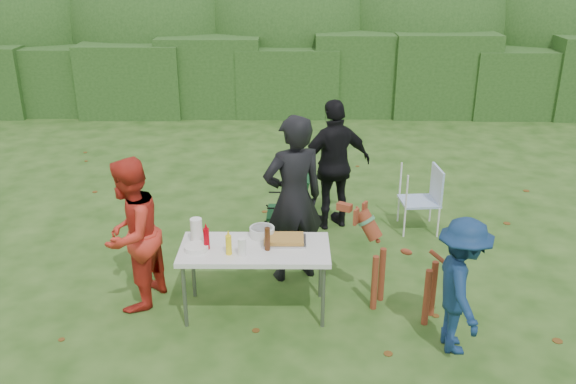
{
  "coord_description": "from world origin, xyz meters",
  "views": [
    {
      "loc": [
        0.1,
        -5.49,
        3.55
      ],
      "look_at": [
        0.06,
        0.76,
        1.0
      ],
      "focal_mm": 38.0,
      "sensor_mm": 36.0,
      "label": 1
    }
  ],
  "objects_px": {
    "folding_table": "(255,252)",
    "beer_bottle": "(267,239)",
    "dog": "(405,266)",
    "paper_towel_roll": "(196,231)",
    "person_black_puffy": "(335,165)",
    "mustard_bottle": "(229,245)",
    "child": "(461,286)",
    "camping_chair": "(287,208)",
    "ketchup_bottle": "(206,239)",
    "lawn_chair": "(419,199)",
    "person_red_jacket": "(131,235)",
    "person_cook": "(293,199)"
  },
  "relations": [
    {
      "from": "person_red_jacket",
      "to": "paper_towel_roll",
      "type": "xyz_separation_m",
      "value": [
        0.67,
        -0.03,
        0.06
      ]
    },
    {
      "from": "person_black_puffy",
      "to": "ketchup_bottle",
      "type": "bearing_deg",
      "value": 34.31
    },
    {
      "from": "child",
      "to": "lawn_chair",
      "type": "distance_m",
      "value": 2.61
    },
    {
      "from": "lawn_chair",
      "to": "paper_towel_roll",
      "type": "height_order",
      "value": "paper_towel_roll"
    },
    {
      "from": "folding_table",
      "to": "child",
      "type": "height_order",
      "value": "child"
    },
    {
      "from": "paper_towel_roll",
      "to": "dog",
      "type": "bearing_deg",
      "value": -3.07
    },
    {
      "from": "folding_table",
      "to": "person_black_puffy",
      "type": "bearing_deg",
      "value": 65.97
    },
    {
      "from": "person_cook",
      "to": "mustard_bottle",
      "type": "distance_m",
      "value": 1.08
    },
    {
      "from": "camping_chair",
      "to": "ketchup_bottle",
      "type": "xyz_separation_m",
      "value": [
        -0.78,
        -1.64,
        0.39
      ]
    },
    {
      "from": "mustard_bottle",
      "to": "person_black_puffy",
      "type": "bearing_deg",
      "value": 62.27
    },
    {
      "from": "lawn_chair",
      "to": "mustard_bottle",
      "type": "height_order",
      "value": "mustard_bottle"
    },
    {
      "from": "person_cook",
      "to": "person_black_puffy",
      "type": "relative_size",
      "value": 1.1
    },
    {
      "from": "person_cook",
      "to": "paper_towel_roll",
      "type": "xyz_separation_m",
      "value": [
        -0.98,
        -0.61,
        -0.09
      ]
    },
    {
      "from": "person_red_jacket",
      "to": "ketchup_bottle",
      "type": "bearing_deg",
      "value": 94.06
    },
    {
      "from": "beer_bottle",
      "to": "paper_towel_roll",
      "type": "height_order",
      "value": "paper_towel_roll"
    },
    {
      "from": "folding_table",
      "to": "person_red_jacket",
      "type": "xyz_separation_m",
      "value": [
        -1.27,
        0.13,
        0.12
      ]
    },
    {
      "from": "beer_bottle",
      "to": "paper_towel_roll",
      "type": "xyz_separation_m",
      "value": [
        -0.72,
        0.16,
        0.01
      ]
    },
    {
      "from": "dog",
      "to": "ketchup_bottle",
      "type": "relative_size",
      "value": 5.07
    },
    {
      "from": "folding_table",
      "to": "dog",
      "type": "height_order",
      "value": "dog"
    },
    {
      "from": "folding_table",
      "to": "dog",
      "type": "distance_m",
      "value": 1.53
    },
    {
      "from": "folding_table",
      "to": "person_cook",
      "type": "relative_size",
      "value": 0.78
    },
    {
      "from": "folding_table",
      "to": "person_black_puffy",
      "type": "height_order",
      "value": "person_black_puffy"
    },
    {
      "from": "person_cook",
      "to": "child",
      "type": "bearing_deg",
      "value": 116.74
    },
    {
      "from": "folding_table",
      "to": "paper_towel_roll",
      "type": "xyz_separation_m",
      "value": [
        -0.59,
        0.11,
        0.18
      ]
    },
    {
      "from": "person_black_puffy",
      "to": "beer_bottle",
      "type": "height_order",
      "value": "person_black_puffy"
    },
    {
      "from": "child",
      "to": "lawn_chair",
      "type": "height_order",
      "value": "child"
    },
    {
      "from": "dog",
      "to": "ketchup_bottle",
      "type": "xyz_separation_m",
      "value": [
        -1.99,
        -0.03,
        0.32
      ]
    },
    {
      "from": "camping_chair",
      "to": "lawn_chair",
      "type": "bearing_deg",
      "value": -166.21
    },
    {
      "from": "ketchup_bottle",
      "to": "paper_towel_roll",
      "type": "relative_size",
      "value": 0.85
    },
    {
      "from": "camping_chair",
      "to": "mustard_bottle",
      "type": "height_order",
      "value": "mustard_bottle"
    },
    {
      "from": "mustard_bottle",
      "to": "beer_bottle",
      "type": "bearing_deg",
      "value": 13.85
    },
    {
      "from": "folding_table",
      "to": "child",
      "type": "xyz_separation_m",
      "value": [
        1.91,
        -0.61,
        -0.02
      ]
    },
    {
      "from": "person_red_jacket",
      "to": "mustard_bottle",
      "type": "distance_m",
      "value": 1.06
    },
    {
      "from": "person_black_puffy",
      "to": "dog",
      "type": "xyz_separation_m",
      "value": [
        0.59,
        -2.09,
        -0.34
      ]
    },
    {
      "from": "folding_table",
      "to": "camping_chair",
      "type": "height_order",
      "value": "camping_chair"
    },
    {
      "from": "person_red_jacket",
      "to": "dog",
      "type": "bearing_deg",
      "value": 103.12
    },
    {
      "from": "mustard_bottle",
      "to": "child",
      "type": "bearing_deg",
      "value": -12.19
    },
    {
      "from": "person_red_jacket",
      "to": "beer_bottle",
      "type": "height_order",
      "value": "person_red_jacket"
    },
    {
      "from": "folding_table",
      "to": "camping_chair",
      "type": "xyz_separation_m",
      "value": [
        0.31,
        1.61,
        -0.23
      ]
    },
    {
      "from": "dog",
      "to": "paper_towel_roll",
      "type": "height_order",
      "value": "dog"
    },
    {
      "from": "person_black_puffy",
      "to": "folding_table",
      "type": "bearing_deg",
      "value": 43.78
    },
    {
      "from": "lawn_chair",
      "to": "paper_towel_roll",
      "type": "bearing_deg",
      "value": 30.54
    },
    {
      "from": "camping_chair",
      "to": "ketchup_bottle",
      "type": "relative_size",
      "value": 4.15
    },
    {
      "from": "child",
      "to": "mustard_bottle",
      "type": "bearing_deg",
      "value": 77.39
    },
    {
      "from": "ketchup_bottle",
      "to": "paper_towel_roll",
      "type": "distance_m",
      "value": 0.19
    },
    {
      "from": "folding_table",
      "to": "beer_bottle",
      "type": "height_order",
      "value": "beer_bottle"
    },
    {
      "from": "dog",
      "to": "ketchup_bottle",
      "type": "distance_m",
      "value": 2.02
    },
    {
      "from": "ketchup_bottle",
      "to": "child",
      "type": "bearing_deg",
      "value": -13.59
    },
    {
      "from": "person_black_puffy",
      "to": "beer_bottle",
      "type": "bearing_deg",
      "value": 47.31
    },
    {
      "from": "dog",
      "to": "lawn_chair",
      "type": "distance_m",
      "value": 2.06
    }
  ]
}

